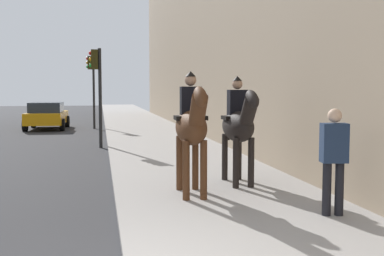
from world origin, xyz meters
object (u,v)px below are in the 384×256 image
at_px(mounted_horse_near, 192,126).
at_px(mounted_horse_far, 239,125).
at_px(pedestrian_greeting, 334,154).
at_px(car_mid_lane, 47,115).
at_px(traffic_light_far_curb, 92,80).
at_px(traffic_light_near_curb, 97,81).

relative_size(mounted_horse_near, mounted_horse_far, 1.03).
relative_size(mounted_horse_near, pedestrian_greeting, 1.38).
bearing_deg(car_mid_lane, mounted_horse_near, -164.12).
bearing_deg(traffic_light_far_curb, mounted_horse_far, -168.92).
bearing_deg(mounted_horse_far, car_mid_lane, -161.20).
bearing_deg(car_mid_lane, mounted_horse_far, -159.77).
bearing_deg(mounted_horse_far, pedestrian_greeting, 15.84).
xyz_separation_m(mounted_horse_near, mounted_horse_far, (0.87, -1.17, -0.05)).
bearing_deg(pedestrian_greeting, traffic_light_near_curb, 28.36).
height_order(mounted_horse_near, mounted_horse_far, mounted_horse_near).
relative_size(pedestrian_greeting, traffic_light_far_curb, 0.43).
distance_m(pedestrian_greeting, traffic_light_far_curb, 19.86).
relative_size(mounted_horse_near, car_mid_lane, 0.56).
distance_m(car_mid_lane, traffic_light_near_curb, 9.44).
xyz_separation_m(mounted_horse_near, pedestrian_greeting, (-1.85, -1.93, -0.34)).
bearing_deg(traffic_light_near_curb, traffic_light_far_curb, 2.15).
bearing_deg(traffic_light_far_curb, pedestrian_greeting, -168.28).
height_order(car_mid_lane, traffic_light_near_curb, traffic_light_near_curb).
distance_m(car_mid_lane, traffic_light_far_curb, 3.05).
relative_size(mounted_horse_near, traffic_light_near_curb, 0.65).
bearing_deg(pedestrian_greeting, mounted_horse_far, 24.86).
distance_m(pedestrian_greeting, car_mid_lane, 20.59).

